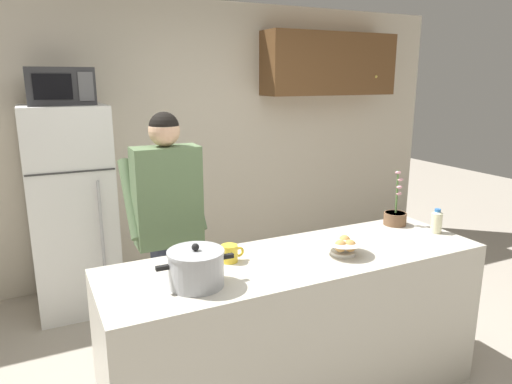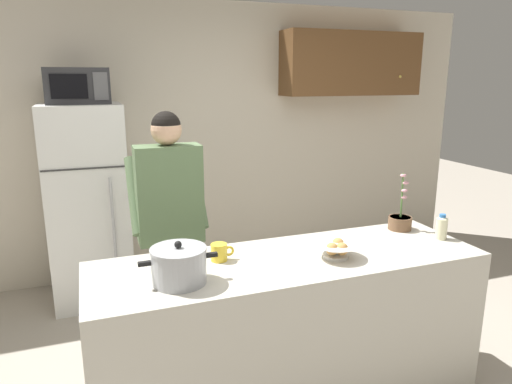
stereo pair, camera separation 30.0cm
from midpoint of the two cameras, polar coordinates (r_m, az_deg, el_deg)
name	(u,v)px [view 1 (the left image)]	position (r m, az deg, el deg)	size (l,w,h in m)	color
back_wall_unit	(200,129)	(4.63, -8.77, 7.68)	(6.00, 0.48, 2.60)	beige
kitchen_island	(298,330)	(2.81, 1.97, -16.74)	(2.20, 0.68, 0.92)	beige
refrigerator	(72,210)	(4.11, -23.70, -2.06)	(0.64, 0.68, 1.69)	white
microwave	(60,86)	(3.96, -25.08, 11.71)	(0.48, 0.37, 0.28)	#2D2D30
person_near_pot	(168,209)	(3.11, -13.59, -2.07)	(0.51, 0.41, 1.69)	#33384C
cooking_pot	(196,268)	(2.27, -11.22, -9.24)	(0.38, 0.27, 0.21)	#ADAFB5
coffee_mug	(230,253)	(2.53, -6.65, -7.58)	(0.13, 0.09, 0.10)	yellow
bread_bowl	(343,246)	(2.64, 7.53, -6.68)	(0.26, 0.26, 0.10)	white
bottle_near_edge	(437,221)	(3.13, 18.85, -3.45)	(0.07, 0.07, 0.16)	beige
potted_orchid	(395,216)	(3.23, 14.26, -2.94)	(0.15, 0.15, 0.38)	brown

